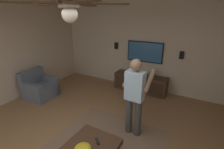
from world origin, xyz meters
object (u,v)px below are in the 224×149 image
bowl (83,149)px  tv (145,52)px  remote_black (98,141)px  person_standing (135,94)px  vase_round (152,74)px  wall_speaker_left (182,55)px  media_console (140,83)px  ceiling_fan (70,7)px  wall_speaker_right (116,46)px  armchair (40,88)px

bowl → tv: bearing=4.3°
tv → remote_black: bearing=6.0°
person_standing → vase_round: (1.98, 0.22, -0.27)m
person_standing → wall_speaker_left: (2.27, -0.51, 0.35)m
remote_black → wall_speaker_left: wall_speaker_left is taller
vase_round → wall_speaker_left: bearing=-68.0°
bowl → person_standing: bearing=-14.8°
media_console → vase_round: (-0.04, -0.37, 0.39)m
person_standing → vase_round: size_ratio=7.45×
wall_speaker_left → media_console: bearing=103.0°
person_standing → bowl: size_ratio=6.22×
ceiling_fan → wall_speaker_right: bearing=21.2°
person_standing → bowl: 1.38m
person_standing → vase_round: bearing=8.7°
wall_speaker_left → wall_speaker_right: size_ratio=1.00×
wall_speaker_right → ceiling_fan: bearing=-158.8°
tv → bowl: 3.61m
person_standing → armchair: bearing=89.7°
armchair → tv: size_ratio=0.74×
media_console → tv: (0.24, 0.00, 0.99)m
bowl → wall_speaker_left: wall_speaker_left is taller
bowl → vase_round: vase_round is taller
tv → wall_speaker_right: tv is taller
vase_round → wall_speaker_left: size_ratio=1.00×
person_standing → wall_speaker_left: person_standing is taller
media_console → ceiling_fan: size_ratio=1.48×
ceiling_fan → wall_speaker_left: bearing=-10.7°
person_standing → wall_speaker_left: size_ratio=7.45×
vase_round → ceiling_fan: size_ratio=0.19×
person_standing → vase_round: person_standing is taller
media_console → person_standing: bearing=16.3°
bowl → media_console: bearing=4.6°
person_standing → tv: bearing=16.9°
remote_black → ceiling_fan: (-0.46, -0.06, 2.07)m
tv → wall_speaker_right: size_ratio=5.25×
armchair → vase_round: 3.46m
armchair → ceiling_fan: bearing=-31.2°
remote_black → armchair: bearing=-160.0°
media_console → wall_speaker_right: wall_speaker_right is taller
armchair → wall_speaker_left: bearing=27.4°
remote_black → wall_speaker_right: wall_speaker_right is taller
armchair → vase_round: armchair is taller
tv → bowl: tv is taller
remote_black → wall_speaker_right: bearing=153.9°
armchair → bowl: bearing=-29.5°
person_standing → remote_black: bearing=167.5°
media_console → remote_black: size_ratio=11.33×
vase_round → ceiling_fan: (-3.40, -0.03, 1.82)m
armchair → bowl: armchair is taller
media_console → wall_speaker_left: (0.25, -1.10, 1.01)m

